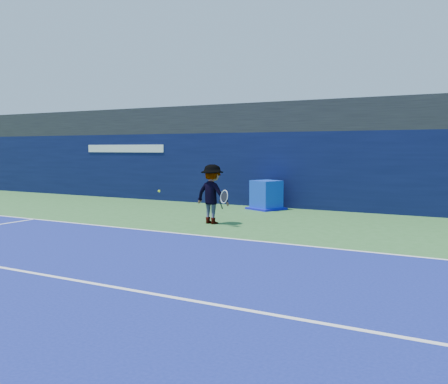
# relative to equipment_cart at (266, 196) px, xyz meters

# --- Properties ---
(ground) EXTENTS (80.00, 80.00, 0.00)m
(ground) POSITION_rel_equipment_cart_xyz_m (-0.63, -9.25, -0.51)
(ground) COLOR #32692F
(ground) RESTS_ON ground
(baseline) EXTENTS (24.00, 0.10, 0.01)m
(baseline) POSITION_rel_equipment_cart_xyz_m (-0.63, -6.25, -0.50)
(baseline) COLOR white
(baseline) RESTS_ON ground
(service_line) EXTENTS (24.00, 0.10, 0.01)m
(service_line) POSITION_rel_equipment_cart_xyz_m (-0.63, -11.25, -0.50)
(service_line) COLOR white
(service_line) RESTS_ON ground
(stadium_band) EXTENTS (36.00, 3.00, 1.20)m
(stadium_band) POSITION_rel_equipment_cart_xyz_m (-0.63, 2.25, 3.09)
(stadium_band) COLOR black
(stadium_band) RESTS_ON back_wall_assembly
(back_wall_assembly) EXTENTS (36.00, 1.03, 3.00)m
(back_wall_assembly) POSITION_rel_equipment_cart_xyz_m (-0.64, 1.25, 0.99)
(back_wall_assembly) COLOR #090F34
(back_wall_assembly) RESTS_ON ground
(equipment_cart) EXTENTS (1.53, 1.53, 1.12)m
(equipment_cart) POSITION_rel_equipment_cart_xyz_m (0.00, 0.00, 0.00)
(equipment_cart) COLOR #0D34C2
(equipment_cart) RESTS_ON ground
(tennis_player) EXTENTS (1.41, 0.87, 1.86)m
(tennis_player) POSITION_rel_equipment_cart_xyz_m (0.02, -4.18, 0.42)
(tennis_player) COLOR silver
(tennis_player) RESTS_ON ground
(tennis_ball) EXTENTS (0.08, 0.08, 0.08)m
(tennis_ball) POSITION_rel_equipment_cart_xyz_m (-1.90, -4.36, 0.45)
(tennis_ball) COLOR #AED617
(tennis_ball) RESTS_ON ground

